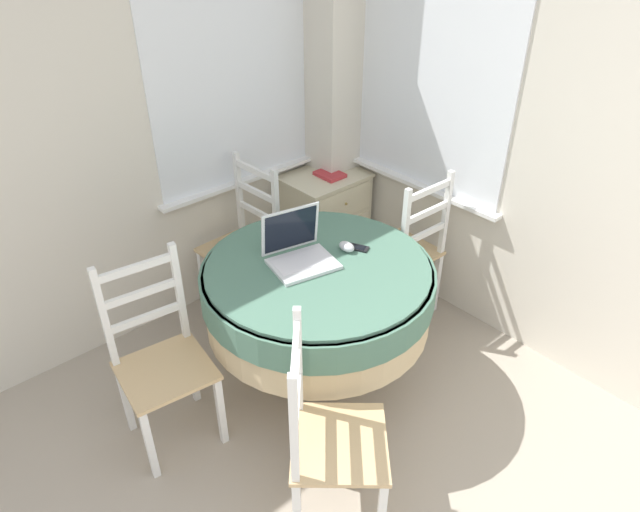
% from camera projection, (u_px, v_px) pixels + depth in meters
% --- Properties ---
extents(corner_room_shell, '(4.43, 4.61, 2.55)m').
position_uv_depth(corner_room_shell, '(336.00, 155.00, 2.73)').
color(corner_room_shell, beige).
rests_on(corner_room_shell, ground_plane).
extents(round_dining_table, '(1.19, 1.19, 0.77)m').
position_uv_depth(round_dining_table, '(318.00, 290.00, 2.93)').
color(round_dining_table, '#4C3D2D').
rests_on(round_dining_table, ground_plane).
extents(laptop, '(0.37, 0.34, 0.26)m').
position_uv_depth(laptop, '(299.00, 252.00, 2.85)').
color(laptop, silver).
rests_on(laptop, round_dining_table).
extents(computer_mouse, '(0.06, 0.09, 0.05)m').
position_uv_depth(computer_mouse, '(347.00, 247.00, 2.95)').
color(computer_mouse, silver).
rests_on(computer_mouse, round_dining_table).
extents(cell_phone, '(0.10, 0.12, 0.01)m').
position_uv_depth(cell_phone, '(358.00, 248.00, 2.97)').
color(cell_phone, black).
rests_on(cell_phone, round_dining_table).
extents(dining_chair_near_back_window, '(0.41, 0.43, 1.00)m').
position_uv_depth(dining_chair_near_back_window, '(244.00, 245.00, 3.58)').
color(dining_chair_near_back_window, tan).
rests_on(dining_chair_near_back_window, ground_plane).
extents(dining_chair_near_right_window, '(0.42, 0.41, 1.00)m').
position_uv_depth(dining_chair_near_right_window, '(406.00, 252.00, 3.52)').
color(dining_chair_near_right_window, tan).
rests_on(dining_chair_near_right_window, ground_plane).
extents(dining_chair_camera_near, '(0.57, 0.57, 1.00)m').
position_uv_depth(dining_chair_camera_near, '(328.00, 439.00, 2.32)').
color(dining_chair_camera_near, tan).
rests_on(dining_chair_camera_near, ground_plane).
extents(dining_chair_left_flank, '(0.46, 0.44, 1.00)m').
position_uv_depth(dining_chair_left_flank, '(161.00, 361.00, 2.70)').
color(dining_chair_left_flank, tan).
rests_on(dining_chair_left_flank, ground_plane).
extents(corner_cabinet, '(0.55, 0.44, 0.71)m').
position_uv_depth(corner_cabinet, '(325.00, 221.00, 4.06)').
color(corner_cabinet, beige).
rests_on(corner_cabinet, ground_plane).
extents(book_on_cabinet, '(0.15, 0.19, 0.02)m').
position_uv_depth(book_on_cabinet, '(330.00, 174.00, 3.85)').
color(book_on_cabinet, '#BC3338').
rests_on(book_on_cabinet, corner_cabinet).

